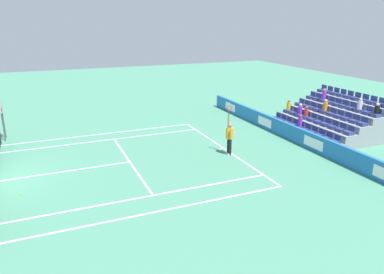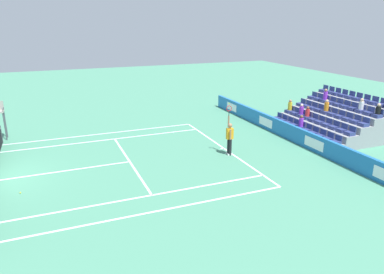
# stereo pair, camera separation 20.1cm
# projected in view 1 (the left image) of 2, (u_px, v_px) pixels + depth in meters

# --- Properties ---
(line_baseline) EXTENTS (10.97, 0.10, 0.01)m
(line_baseline) POSITION_uv_depth(u_px,v_px,m) (224.00, 148.00, 20.92)
(line_baseline) COLOR white
(line_baseline) RESTS_ON ground
(line_service) EXTENTS (8.23, 0.10, 0.01)m
(line_service) POSITION_uv_depth(u_px,v_px,m) (130.00, 162.00, 18.89)
(line_service) COLOR white
(line_service) RESTS_ON ground
(line_centre_service) EXTENTS (0.10, 6.40, 0.01)m
(line_centre_service) POSITION_uv_depth(u_px,v_px,m) (65.00, 171.00, 17.71)
(line_centre_service) COLOR white
(line_centre_service) RESTS_ON ground
(line_singles_sideline_left) EXTENTS (0.10, 11.89, 0.01)m
(line_singles_sideline_left) POSITION_uv_depth(u_px,v_px,m) (107.00, 140.00, 22.33)
(line_singles_sideline_left) COLOR white
(line_singles_sideline_left) RESTS_ON ground
(line_singles_sideline_right) EXTENTS (0.10, 11.89, 0.01)m
(line_singles_sideline_right) POSITION_uv_depth(u_px,v_px,m) (142.00, 197.00, 15.11)
(line_singles_sideline_right) COLOR white
(line_singles_sideline_right) RESTS_ON ground
(line_doubles_sideline_left) EXTENTS (0.10, 11.89, 0.01)m
(line_doubles_sideline_left) POSITION_uv_depth(u_px,v_px,m) (103.00, 134.00, 23.53)
(line_doubles_sideline_left) COLOR white
(line_doubles_sideline_left) RESTS_ON ground
(line_doubles_sideline_right) EXTENTS (0.10, 11.89, 0.01)m
(line_doubles_sideline_right) POSITION_uv_depth(u_px,v_px,m) (152.00, 213.00, 13.91)
(line_doubles_sideline_right) COLOR white
(line_doubles_sideline_right) RESTS_ON ground
(line_centre_mark) EXTENTS (0.10, 0.20, 0.01)m
(line_centre_mark) POSITION_uv_depth(u_px,v_px,m) (222.00, 148.00, 20.88)
(line_centre_mark) COLOR white
(line_centre_mark) RESTS_ON ground
(sponsor_barrier) EXTENTS (19.29, 0.22, 0.98)m
(sponsor_barrier) POSITION_uv_depth(u_px,v_px,m) (288.00, 131.00, 22.42)
(sponsor_barrier) COLOR #1E66AD
(sponsor_barrier) RESTS_ON ground
(tennis_player) EXTENTS (0.52, 0.38, 2.85)m
(tennis_player) POSITION_uv_depth(u_px,v_px,m) (229.00, 137.00, 19.67)
(tennis_player) COLOR black
(tennis_player) RESTS_ON ground
(stadium_stand) EXTENTS (6.20, 4.75, 3.04)m
(stadium_stand) POSITION_uv_depth(u_px,v_px,m) (334.00, 120.00, 23.64)
(stadium_stand) COLOR gray
(stadium_stand) RESTS_ON ground
(loose_tennis_ball) EXTENTS (0.07, 0.07, 0.07)m
(loose_tennis_ball) POSITION_uv_depth(u_px,v_px,m) (21.00, 194.00, 15.37)
(loose_tennis_ball) COLOR #D1E533
(loose_tennis_ball) RESTS_ON ground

